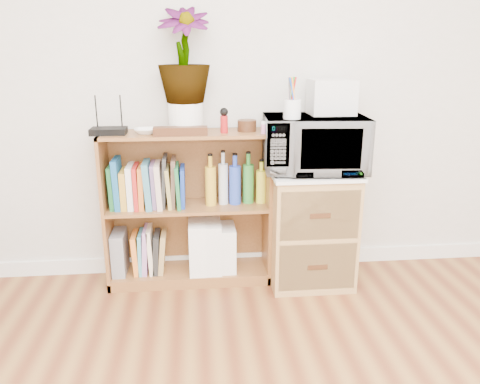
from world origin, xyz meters
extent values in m
cube|color=white|center=(0.00, 2.24, 0.05)|extent=(4.00, 0.02, 0.10)
cube|color=brown|center=(-0.35, 2.10, 0.47)|extent=(1.00, 0.30, 0.95)
cube|color=#9E7542|center=(0.40, 2.02, 0.35)|extent=(0.50, 0.45, 0.70)
imported|color=white|center=(0.40, 2.02, 0.88)|extent=(0.61, 0.44, 0.33)
cylinder|color=white|center=(0.24, 1.93, 1.10)|extent=(0.10, 0.10, 0.11)
cube|color=silver|center=(0.51, 2.09, 1.15)|extent=(0.26, 0.21, 0.20)
cube|color=black|center=(-0.79, 2.08, 0.97)|extent=(0.20, 0.14, 0.04)
imported|color=white|center=(-0.58, 2.07, 0.97)|extent=(0.13, 0.13, 0.03)
cylinder|color=white|center=(-0.35, 2.12, 1.03)|extent=(0.20, 0.20, 0.17)
imported|color=#327D39|center=(-0.35, 2.12, 1.38)|extent=(0.30, 0.30, 0.53)
cube|color=#37190F|center=(-0.38, 2.00, 0.97)|extent=(0.30, 0.08, 0.05)
cylinder|color=#A61417|center=(-0.13, 2.06, 1.00)|extent=(0.04, 0.04, 0.10)
cylinder|color=#331C0E|center=(0.01, 2.11, 0.98)|extent=(0.11, 0.11, 0.07)
cube|color=pink|center=(0.13, 2.01, 0.98)|extent=(0.12, 0.04, 0.06)
cube|color=gray|center=(-0.79, 2.10, 0.20)|extent=(0.08, 0.21, 0.27)
cube|color=white|center=(-0.30, 2.09, 0.23)|extent=(0.10, 0.26, 0.33)
cube|color=white|center=(-0.20, 2.09, 0.23)|extent=(0.10, 0.26, 0.32)
cube|color=white|center=(-0.11, 2.09, 0.21)|extent=(0.09, 0.23, 0.28)
cube|color=#1A612F|center=(-0.80, 2.10, 0.63)|extent=(0.03, 0.20, 0.26)
cube|color=#185791|center=(-0.76, 2.10, 0.65)|extent=(0.04, 0.20, 0.30)
cube|color=gold|center=(-0.73, 2.10, 0.61)|extent=(0.04, 0.20, 0.23)
cube|color=silver|center=(-0.69, 2.10, 0.63)|extent=(0.04, 0.20, 0.26)
cube|color=#B3211E|center=(-0.65, 2.10, 0.63)|extent=(0.03, 0.20, 0.26)
cube|color=orange|center=(-0.62, 2.10, 0.63)|extent=(0.03, 0.20, 0.26)
cube|color=teal|center=(-0.58, 2.10, 0.64)|extent=(0.05, 0.20, 0.28)
cube|color=#8A6395|center=(-0.55, 2.10, 0.63)|extent=(0.03, 0.20, 0.27)
cube|color=#CAAE9D|center=(-0.52, 2.10, 0.64)|extent=(0.04, 0.20, 0.27)
cube|color=#2B2B2B|center=(-0.49, 2.10, 0.65)|extent=(0.04, 0.20, 0.31)
cube|color=#9C8B48|center=(-0.46, 2.10, 0.62)|extent=(0.04, 0.20, 0.24)
cube|color=brown|center=(-0.43, 2.10, 0.65)|extent=(0.04, 0.20, 0.29)
cube|color=#1B6837|center=(-0.41, 2.10, 0.63)|extent=(0.03, 0.20, 0.26)
cube|color=#1B39A2|center=(-0.38, 2.10, 0.62)|extent=(0.03, 0.20, 0.24)
cylinder|color=gold|center=(-0.21, 2.10, 0.65)|extent=(0.07, 0.07, 0.31)
cylinder|color=#B1BCC9|center=(-0.13, 2.10, 0.66)|extent=(0.06, 0.06, 0.32)
cylinder|color=blue|center=(-0.06, 2.10, 0.65)|extent=(0.07, 0.07, 0.31)
cylinder|color=#30822F|center=(0.02, 2.10, 0.66)|extent=(0.07, 0.07, 0.31)
cylinder|color=gold|center=(0.10, 2.10, 0.63)|extent=(0.07, 0.07, 0.26)
cylinder|color=#A6B5BA|center=(0.18, 2.10, 0.64)|extent=(0.06, 0.06, 0.29)
cube|color=orange|center=(-0.68, 2.10, 0.20)|extent=(0.04, 0.19, 0.25)
cube|color=teal|center=(-0.65, 2.10, 0.20)|extent=(0.03, 0.19, 0.26)
cube|color=#A775AF|center=(-0.62, 2.10, 0.21)|extent=(0.05, 0.19, 0.29)
cube|color=beige|center=(-0.59, 2.10, 0.21)|extent=(0.04, 0.19, 0.29)
cube|color=black|center=(-0.56, 2.10, 0.20)|extent=(0.05, 0.19, 0.25)
cube|color=#A2834B|center=(-0.52, 2.10, 0.20)|extent=(0.06, 0.19, 0.25)
camera|label=1|loc=(-0.30, -0.64, 1.42)|focal=35.00mm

